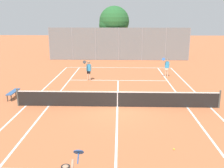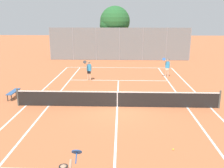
# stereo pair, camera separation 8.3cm
# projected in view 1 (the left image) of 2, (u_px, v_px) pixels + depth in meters

# --- Properties ---
(ground_plane) EXTENTS (120.00, 120.00, 0.00)m
(ground_plane) POSITION_uv_depth(u_px,v_px,m) (117.00, 107.00, 14.82)
(ground_plane) COLOR #BC663D
(court_line_markings) EXTENTS (11.10, 23.90, 0.01)m
(court_line_markings) POSITION_uv_depth(u_px,v_px,m) (117.00, 107.00, 14.81)
(court_line_markings) COLOR white
(court_line_markings) RESTS_ON ground
(tennis_net) EXTENTS (12.00, 0.10, 1.07)m
(tennis_net) POSITION_uv_depth(u_px,v_px,m) (117.00, 99.00, 14.68)
(tennis_net) COLOR #474C47
(tennis_net) RESTS_ON ground
(player_far_left) EXTENTS (0.66, 0.73, 1.77)m
(player_far_left) POSITION_uv_depth(u_px,v_px,m) (89.00, 70.00, 20.72)
(player_far_left) COLOR #D8A884
(player_far_left) RESTS_ON ground
(player_far_right) EXTENTS (0.82, 0.70, 1.77)m
(player_far_right) POSITION_uv_depth(u_px,v_px,m) (167.00, 67.00, 22.01)
(player_far_right) COLOR #D8A884
(player_far_right) RESTS_ON ground
(loose_tennis_ball_1) EXTENTS (0.07, 0.07, 0.07)m
(loose_tennis_ball_1) POSITION_uv_depth(u_px,v_px,m) (163.00, 104.00, 15.28)
(loose_tennis_ball_1) COLOR #D1DB33
(loose_tennis_ball_1) RESTS_ON ground
(loose_tennis_ball_2) EXTENTS (0.07, 0.07, 0.07)m
(loose_tennis_ball_2) POSITION_uv_depth(u_px,v_px,m) (174.00, 149.00, 10.00)
(loose_tennis_ball_2) COLOR #D1DB33
(loose_tennis_ball_2) RESTS_ON ground
(loose_tennis_ball_3) EXTENTS (0.07, 0.07, 0.07)m
(loose_tennis_ball_3) POSITION_uv_depth(u_px,v_px,m) (91.00, 74.00, 23.21)
(loose_tennis_ball_3) COLOR #D1DB33
(loose_tennis_ball_3) RESTS_ON ground
(loose_tennis_ball_5) EXTENTS (0.07, 0.07, 0.07)m
(loose_tennis_ball_5) POSITION_uv_depth(u_px,v_px,m) (48.00, 89.00, 18.38)
(loose_tennis_ball_5) COLOR #D1DB33
(loose_tennis_ball_5) RESTS_ON ground
(courtside_bench) EXTENTS (0.36, 1.50, 0.47)m
(courtside_bench) POSITION_uv_depth(u_px,v_px,m) (13.00, 92.00, 16.29)
(courtside_bench) COLOR #33598C
(courtside_bench) RESTS_ON ground
(back_fence) EXTENTS (17.20, 0.08, 3.96)m
(back_fence) POSITION_uv_depth(u_px,v_px,m) (119.00, 44.00, 30.43)
(back_fence) COLOR gray
(back_fence) RESTS_ON ground
(tree_behind_left) EXTENTS (3.83, 3.81, 6.55)m
(tree_behind_left) POSITION_uv_depth(u_px,v_px,m) (113.00, 22.00, 31.79)
(tree_behind_left) COLOR brown
(tree_behind_left) RESTS_ON ground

